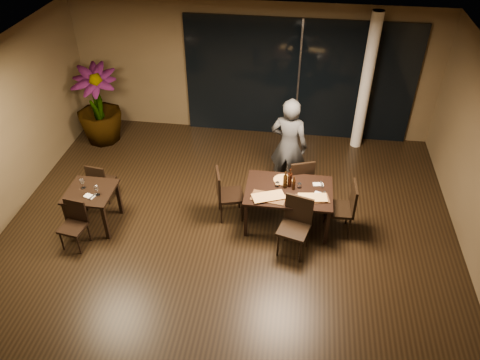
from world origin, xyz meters
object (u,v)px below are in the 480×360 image
Objects in this scene: diner at (289,146)px; side_table at (91,196)px; main_table at (289,193)px; potted_plant at (98,105)px; chair_main_right at (345,206)px; chair_main_left at (225,192)px; chair_main_far at (300,179)px; chair_main_near at (296,222)px; chair_side_far at (100,180)px; bottle_b at (294,183)px; bottle_c at (290,178)px; chair_side_near at (74,221)px; bottle_a at (285,180)px.

side_table is at bearing 37.60° from diner.
potted_plant is at bearing 152.28° from main_table.
main_table is 0.99m from chair_main_right.
chair_main_left is (2.28, 0.53, -0.07)m from side_table.
chair_main_far is 1.06m from chair_main_right.
chair_main_left is at bearing 168.47° from chair_main_near.
chair_main_right reaches higher than chair_main_left.
chair_main_left is at bearing 178.50° from main_table.
chair_side_far is 3.63m from bottle_b.
chair_main_left is (-1.12, 0.03, -0.12)m from main_table.
potted_plant is (-3.21, 2.25, 0.33)m from chair_main_left.
chair_main_near reaches higher than chair_main_left.
potted_plant is at bearing -40.05° from chair_main_far.
bottle_c is at bearing -103.22° from chair_main_right.
bottle_a is (3.44, 1.06, 0.44)m from chair_side_near.
chair_main_near is 1.20× the size of chair_side_near.
chair_main_near reaches higher than main_table.
chair_side_far is 2.35× the size of bottle_c.
chair_side_far is at bearing -69.12° from potted_plant.
bottle_b is (0.07, 0.03, 0.21)m from main_table.
bottle_c reaches higher than chair_side_near.
bottle_c reaches higher than side_table.
chair_side_near is 3.63m from bottle_a.
chair_side_far reaches higher than side_table.
chair_main_near reaches higher than chair_side_near.
chair_side_far is 3.20× the size of bottle_b.
bottle_c reaches higher than chair_main_right.
main_table is 3.54m from chair_side_far.
bottle_c is at bearing 133.27° from bottle_b.
side_table is at bearing 87.27° from chair_main_left.
chair_side_near is 3.76m from bottle_b.
bottle_b is (0.15, -1.03, -0.09)m from diner.
bottle_c is at bearing 26.17° from chair_side_near.
bottle_b is at bearing -105.82° from chair_main_left.
diner is 1.04m from bottle_b.
chair_side_near is at bearing 98.63° from chair_side_far.
bottle_b reaches higher than main_table.
chair_main_near is 3.91× the size of bottle_b.
potted_plant reaches higher than chair_main_right.
chair_main_right is at bearing -10.70° from bottle_c.
chair_side_near is at bearing -103.15° from side_table.
chair_side_far is 2.30m from potted_plant.
side_table is 2.41× the size of bottle_a.
main_table is 5.73× the size of bottle_b.
potted_plant is at bearing -116.42° from chair_main_right.
chair_main_near is 0.53× the size of diner.
main_table is 1.10m from diner.
chair_main_right is at bearing -6.65° from bottle_b.
bottle_b reaches higher than chair_side_far.
bottle_a reaches higher than main_table.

